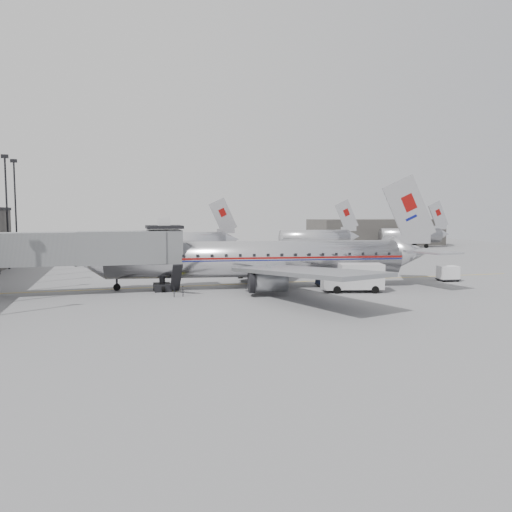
{
  "coord_description": "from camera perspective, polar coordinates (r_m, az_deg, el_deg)",
  "views": [
    {
      "loc": [
        -13.43,
        -45.16,
        7.6
      ],
      "look_at": [
        0.11,
        3.33,
        3.2
      ],
      "focal_mm": 35.0,
      "sensor_mm": 36.0,
      "label": 1
    }
  ],
  "objects": [
    {
      "name": "ramp_worker",
      "position": [
        48.9,
        -9.3,
        -2.89
      ],
      "size": [
        0.81,
        0.8,
        1.89
      ],
      "primitive_type": "imported",
      "rotation": [
        0.0,
        0.0,
        0.74
      ],
      "color": "yellow",
      "rests_on": "ground"
    },
    {
      "name": "hangar",
      "position": [
        120.39,
        13.47,
        2.67
      ],
      "size": [
        30.0,
        12.0,
        6.0
      ],
      "primitive_type": "cube",
      "color": "#3B3836",
      "rests_on": "ground"
    },
    {
      "name": "apron_line",
      "position": [
        54.26,
        2.19,
        -3.05
      ],
      "size": [
        60.0,
        0.15,
        0.01
      ],
      "primitive_type": "cube",
      "rotation": [
        0.0,
        0.0,
        1.57
      ],
      "color": "gold",
      "rests_on": "ground"
    },
    {
      "name": "distant_aircraft_mid",
      "position": [
        98.74,
        6.83,
        2.14
      ],
      "size": [
        16.39,
        3.2,
        10.26
      ],
      "color": "silver",
      "rests_on": "ground"
    },
    {
      "name": "service_van",
      "position": [
        48.73,
        11.03,
        -2.38
      ],
      "size": [
        6.12,
        3.54,
        2.71
      ],
      "rotation": [
        0.0,
        0.0,
        -0.25
      ],
      "color": "#BCBBBE",
      "rests_on": "ground"
    },
    {
      "name": "airliner",
      "position": [
        50.31,
        0.81,
        -0.34
      ],
      "size": [
        36.66,
        33.76,
        11.63
      ],
      "rotation": [
        0.0,
        0.0,
        -0.14
      ],
      "color": "silver",
      "rests_on": "ground"
    },
    {
      "name": "baggage_cart_navy",
      "position": [
        51.97,
        8.15,
        -2.46
      ],
      "size": [
        2.24,
        1.75,
        1.7
      ],
      "rotation": [
        0.0,
        0.0,
        -0.05
      ],
      "color": "black",
      "rests_on": "ground"
    },
    {
      "name": "ground",
      "position": [
        47.72,
        0.95,
        -4.17
      ],
      "size": [
        160.0,
        160.0,
        0.0
      ],
      "primitive_type": "plane",
      "color": "slate",
      "rests_on": "ground"
    },
    {
      "name": "distant_aircraft_near",
      "position": [
        88.06,
        -7.99,
        1.78
      ],
      "size": [
        16.39,
        3.2,
        10.26
      ],
      "color": "silver",
      "rests_on": "ground"
    },
    {
      "name": "distant_aircraft_far",
      "position": [
        113.48,
        17.33,
        2.31
      ],
      "size": [
        16.39,
        3.2,
        10.26
      ],
      "color": "silver",
      "rests_on": "ground"
    },
    {
      "name": "jet_bridge",
      "position": [
        49.05,
        -19.34,
        0.71
      ],
      "size": [
        21.0,
        6.2,
        7.1
      ],
      "color": "slate",
      "rests_on": "ground"
    },
    {
      "name": "baggage_cart_white",
      "position": [
        59.29,
        21.09,
        -1.83
      ],
      "size": [
        2.31,
        1.85,
        1.69
      ],
      "rotation": [
        0.0,
        0.0,
        -0.11
      ],
      "color": "silver",
      "rests_on": "ground"
    }
  ]
}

